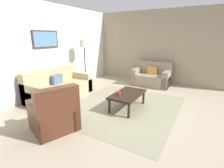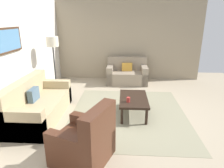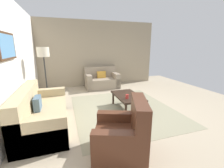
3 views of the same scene
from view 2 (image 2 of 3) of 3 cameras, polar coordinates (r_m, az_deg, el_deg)
ground_plane at (r=4.84m, az=4.63°, el=-8.40°), size 8.00×8.00×0.00m
rear_partition at (r=5.04m, az=-26.25°, el=7.67°), size 6.00×0.12×2.80m
stone_feature_panel at (r=7.37m, az=4.52°, el=12.23°), size 0.12×5.20×2.80m
area_rug at (r=4.84m, az=4.63°, el=-8.35°), size 3.07×2.69×0.01m
couch_main at (r=4.84m, az=-20.98°, el=-5.75°), size 1.99×0.91×0.88m
couch_loveseat at (r=7.04m, az=4.30°, el=2.85°), size 0.85×1.37×0.88m
armchair_leather at (r=3.27m, az=-7.27°, el=-16.51°), size 1.03×1.03×0.95m
coffee_table at (r=4.69m, az=6.16°, el=-4.52°), size 1.10×0.64×0.41m
cup at (r=4.41m, az=4.69°, el=-4.46°), size 0.08×0.08×0.11m
lamp_standing at (r=5.64m, az=-16.52°, el=9.81°), size 0.32×0.32×1.71m
framed_artwork at (r=4.74m, az=-27.35°, el=11.08°), size 0.90×0.04×0.51m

